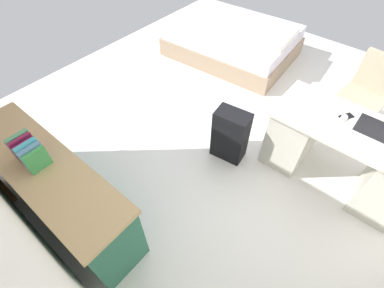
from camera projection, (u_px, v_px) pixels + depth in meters
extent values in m
plane|color=silver|center=(240.00, 129.00, 3.47)|extent=(5.82, 5.82, 0.00)
cube|color=silver|center=(356.00, 129.00, 2.46)|extent=(1.44, 0.67, 0.04)
cube|color=beige|center=(294.00, 132.00, 2.95)|extent=(0.40, 0.60, 0.70)
cylinder|color=black|center=(344.00, 127.00, 3.47)|extent=(0.52, 0.52, 0.04)
cylinder|color=black|center=(351.00, 116.00, 3.32)|extent=(0.06, 0.06, 0.42)
cube|color=tan|center=(361.00, 100.00, 3.13)|extent=(0.51, 0.51, 0.08)
cube|color=tan|center=(380.00, 73.00, 3.03)|extent=(0.44, 0.11, 0.44)
cube|color=#28664C|center=(58.00, 191.00, 2.46)|extent=(1.76, 0.44, 0.72)
cube|color=tan|center=(41.00, 166.00, 2.17)|extent=(1.80, 0.48, 0.04)
cube|color=#225641|center=(111.00, 208.00, 2.53)|extent=(0.67, 0.01, 0.25)
cube|color=#225641|center=(62.00, 164.00, 2.86)|extent=(0.67, 0.01, 0.25)
cube|color=gray|center=(231.00, 46.00, 4.52)|extent=(2.00, 1.54, 0.28)
cube|color=silver|center=(233.00, 32.00, 4.34)|extent=(1.94, 1.48, 0.20)
cube|color=white|center=(275.00, 35.00, 3.97)|extent=(0.53, 0.71, 0.10)
cube|color=black|center=(230.00, 135.00, 2.97)|extent=(0.39, 0.27, 0.63)
cube|color=silver|center=(374.00, 131.00, 2.41)|extent=(0.31, 0.22, 0.02)
cube|color=black|center=(376.00, 130.00, 2.28)|extent=(0.31, 0.01, 0.19)
ellipsoid|color=white|center=(344.00, 118.00, 2.51)|extent=(0.06, 0.10, 0.03)
cube|color=black|center=(346.00, 117.00, 2.54)|extent=(0.12, 0.15, 0.01)
cube|color=#3C974D|center=(38.00, 160.00, 2.06)|extent=(0.03, 0.17, 0.19)
cube|color=#5C8AAD|center=(34.00, 157.00, 2.07)|extent=(0.04, 0.17, 0.21)
cube|color=#42A5B0|center=(31.00, 154.00, 2.08)|extent=(0.03, 0.17, 0.23)
cube|color=#79194B|center=(29.00, 152.00, 2.11)|extent=(0.03, 0.17, 0.21)
cube|color=maroon|center=(26.00, 148.00, 2.12)|extent=(0.03, 0.17, 0.23)
cube|color=#519065|center=(23.00, 146.00, 2.13)|extent=(0.04, 0.17, 0.24)
cube|color=#773E66|center=(22.00, 145.00, 2.16)|extent=(0.03, 0.17, 0.19)
cone|color=gold|center=(17.00, 141.00, 2.24)|extent=(0.08, 0.08, 0.11)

